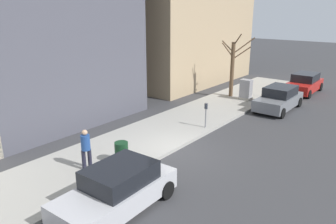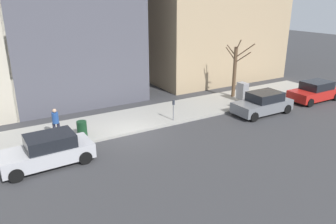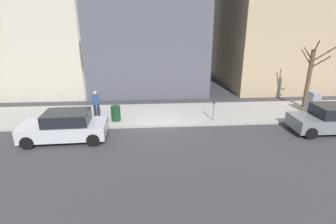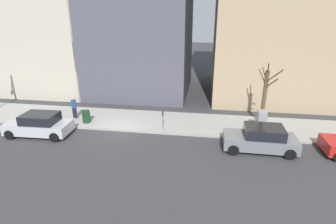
# 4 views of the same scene
# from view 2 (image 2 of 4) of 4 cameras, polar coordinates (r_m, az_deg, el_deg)

# --- Properties ---
(ground_plane) EXTENTS (120.00, 120.00, 0.00)m
(ground_plane) POSITION_cam_2_polar(r_m,az_deg,el_deg) (19.37, -6.45, -3.95)
(ground_plane) COLOR #38383A
(sidewalk) EXTENTS (4.00, 36.00, 0.15)m
(sidewalk) POSITION_cam_2_polar(r_m,az_deg,el_deg) (21.06, -8.71, -1.88)
(sidewalk) COLOR #9E9B93
(sidewalk) RESTS_ON ground
(parked_car_red) EXTENTS (1.92, 4.20, 1.52)m
(parked_car_red) POSITION_cam_2_polar(r_m,az_deg,el_deg) (27.75, 24.20, 3.28)
(parked_car_red) COLOR red
(parked_car_red) RESTS_ON ground
(parked_car_grey) EXTENTS (1.95, 4.21, 1.52)m
(parked_car_grey) POSITION_cam_2_polar(r_m,az_deg,el_deg) (23.38, 16.18, 1.44)
(parked_car_grey) COLOR slate
(parked_car_grey) RESTS_ON ground
(parked_car_silver) EXTENTS (2.04, 4.26, 1.52)m
(parked_car_silver) POSITION_cam_2_polar(r_m,az_deg,el_deg) (16.68, -20.17, -6.34)
(parked_car_silver) COLOR #B7B7BC
(parked_car_silver) RESTS_ON ground
(parking_meter) EXTENTS (0.14, 0.10, 1.35)m
(parking_meter) POSITION_cam_2_polar(r_m,az_deg,el_deg) (20.78, 0.95, 0.71)
(parking_meter) COLOR slate
(parking_meter) RESTS_ON sidewalk
(utility_box) EXTENTS (0.83, 0.61, 1.43)m
(utility_box) POSITION_cam_2_polar(r_m,az_deg,el_deg) (25.36, 12.81, 3.39)
(utility_box) COLOR #A8A399
(utility_box) RESTS_ON sidewalk
(bare_tree) EXTENTS (2.13, 1.17, 4.52)m
(bare_tree) POSITION_cam_2_polar(r_m,az_deg,el_deg) (26.10, 11.59, 7.23)
(bare_tree) COLOR brown
(bare_tree) RESTS_ON sidewalk
(trash_bin) EXTENTS (0.56, 0.56, 0.90)m
(trash_bin) POSITION_cam_2_polar(r_m,az_deg,el_deg) (19.14, -14.75, -2.85)
(trash_bin) COLOR #14381E
(trash_bin) RESTS_ON sidewalk
(pedestrian_near_meter) EXTENTS (0.36, 0.39, 1.66)m
(pedestrian_near_meter) POSITION_cam_2_polar(r_m,az_deg,el_deg) (19.34, -18.98, -1.51)
(pedestrian_near_meter) COLOR #1E1E2D
(pedestrian_near_meter) RESTS_ON sidewalk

